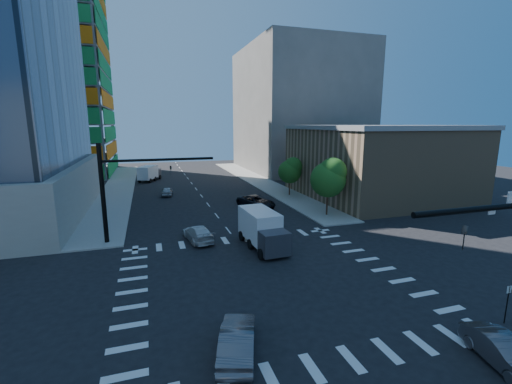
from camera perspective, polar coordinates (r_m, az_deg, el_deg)
name	(u,v)px	position (r m, az deg, el deg)	size (l,w,h in m)	color
ground	(267,280)	(24.86, 1.79, -14.42)	(160.00, 160.00, 0.00)	black
road_markings	(267,280)	(24.86, 1.79, -14.41)	(20.00, 20.00, 0.01)	silver
sidewalk_ne	(259,181)	(65.18, 0.50, 1.83)	(5.00, 60.00, 0.15)	gray
sidewalk_nw	(118,188)	(62.24, -21.95, 0.55)	(5.00, 60.00, 0.15)	gray
construction_building	(38,54)	(86.51, -32.59, 18.79)	(25.16, 34.50, 70.60)	gray
commercial_building	(376,161)	(54.26, 19.36, 4.86)	(20.50, 22.50, 10.60)	#917554
bg_building_ne	(298,110)	(83.63, 6.95, 13.40)	(24.00, 30.00, 28.00)	#645F5A
signal_mast_nw	(120,184)	(33.13, -21.71, 1.30)	(10.20, 0.40, 9.00)	black
tree_south	(329,177)	(40.84, 12.15, 2.45)	(4.16, 4.16, 6.82)	#382316
tree_north	(291,170)	(51.71, 5.83, 3.67)	(3.54, 3.52, 5.78)	#382316
no_parking_sign	(508,300)	(23.79, 36.39, -14.31)	(0.30, 0.06, 2.20)	black
car_nb_right	(503,352)	(20.39, 35.89, -20.74)	(1.43, 4.09, 1.35)	#515055
car_nb_far	(256,202)	(44.75, 0.03, -1.62)	(2.62, 5.67, 1.58)	black
car_sb_near	(198,233)	(32.69, -9.65, -6.81)	(2.01, 4.94, 1.43)	silver
car_sb_mid	(167,191)	(53.99, -14.59, 0.11)	(1.56, 3.88, 1.32)	#A1A5A9
car_sb_cross	(238,340)	(17.63, -3.09, -23.39)	(1.59, 4.56, 1.50)	#545358
box_truck_near	(264,233)	(30.14, 1.27, -6.81)	(2.96, 6.26, 3.21)	black
box_truck_far	(150,174)	(69.03, -17.24, 2.88)	(4.52, 6.07, 2.93)	black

